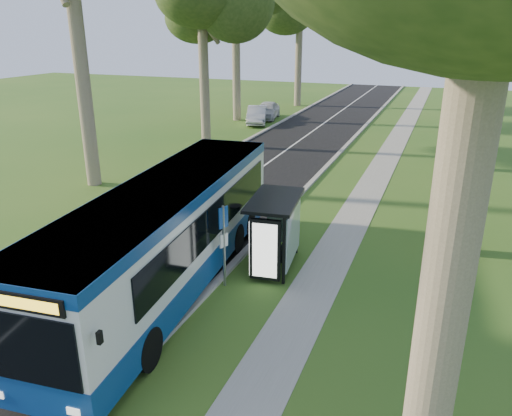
{
  "coord_description": "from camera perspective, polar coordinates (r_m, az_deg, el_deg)",
  "views": [
    {
      "loc": [
        6.26,
        -12.11,
        7.73
      ],
      "look_at": [
        0.22,
        3.54,
        1.6
      ],
      "focal_mm": 35.0,
      "sensor_mm": 36.0,
      "label": 1
    }
  ],
  "objects": [
    {
      "name": "road",
      "position": [
        25.37,
        -2.59,
        2.34
      ],
      "size": [
        7.0,
        100.0,
        0.02
      ],
      "primitive_type": "cube",
      "color": "black",
      "rests_on": "ground"
    },
    {
      "name": "litter_bin",
      "position": [
        19.7,
        2.64,
        -1.51
      ],
      "size": [
        0.55,
        0.55,
        0.97
      ],
      "rotation": [
        0.0,
        0.0,
        0.01
      ],
      "color": "black",
      "rests_on": "ground"
    },
    {
      "name": "kerb_east",
      "position": [
        24.22,
        5.02,
        1.54
      ],
      "size": [
        0.25,
        100.0,
        0.12
      ],
      "primitive_type": "cube",
      "color": "#9E9B93",
      "rests_on": "ground"
    },
    {
      "name": "bus_shelter",
      "position": [
        16.18,
        2.13,
        -1.79
      ],
      "size": [
        1.85,
        2.99,
        2.43
      ],
      "rotation": [
        0.0,
        0.0,
        0.12
      ],
      "color": "black",
      "rests_on": "ground"
    },
    {
      "name": "car_silver",
      "position": [
        42.47,
        0.11,
        10.57
      ],
      "size": [
        2.78,
        4.61,
        1.43
      ],
      "primitive_type": "imported",
      "rotation": [
        0.0,
        0.0,
        0.31
      ],
      "color": "#A6A8AE",
      "rests_on": "ground"
    },
    {
      "name": "car_white",
      "position": [
        44.83,
        1.3,
        11.11
      ],
      "size": [
        2.42,
        4.6,
        1.49
      ],
      "primitive_type": "imported",
      "rotation": [
        0.0,
        0.0,
        0.16
      ],
      "color": "silver",
      "rests_on": "ground"
    },
    {
      "name": "centre_line",
      "position": [
        25.37,
        -2.59,
        2.37
      ],
      "size": [
        0.12,
        100.0,
        0.0
      ],
      "primitive_type": "cube",
      "color": "white",
      "rests_on": "road"
    },
    {
      "name": "footpath",
      "position": [
        23.64,
        12.0,
        0.56
      ],
      "size": [
        1.5,
        100.0,
        0.02
      ],
      "primitive_type": "cube",
      "color": "gray",
      "rests_on": "ground"
    },
    {
      "name": "bus_stop_sign",
      "position": [
        15.29,
        -3.71,
        -3.35
      ],
      "size": [
        0.17,
        0.37,
        2.68
      ],
      "rotation": [
        0.0,
        0.0,
        -0.35
      ],
      "color": "gray",
      "rests_on": "ground"
    },
    {
      "name": "kerb_west",
      "position": [
        26.9,
        -9.46,
        3.23
      ],
      "size": [
        0.25,
        100.0,
        0.12
      ],
      "primitive_type": "cube",
      "color": "#9E9B93",
      "rests_on": "ground"
    },
    {
      "name": "bus",
      "position": [
        15.43,
        -9.97,
        -3.13
      ],
      "size": [
        3.78,
        12.79,
        3.34
      ],
      "rotation": [
        0.0,
        0.0,
        0.09
      ],
      "color": "white",
      "rests_on": "ground"
    },
    {
      "name": "ground",
      "position": [
        15.67,
        -5.51,
        -9.59
      ],
      "size": [
        120.0,
        120.0,
        0.0
      ],
      "primitive_type": "plane",
      "color": "#2E5B1C",
      "rests_on": "ground"
    }
  ]
}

